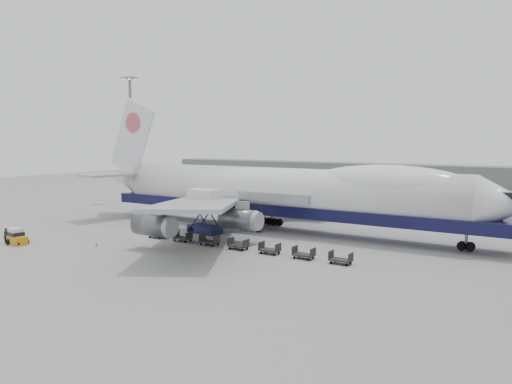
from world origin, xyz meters
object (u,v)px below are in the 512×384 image
Objects in this scene: airliner at (283,191)px; baggage_tug at (17,237)px; ground_worker at (6,236)px; catering_truck at (205,208)px.

airliner reaches higher than baggage_tug.
ground_worker is at bearing -165.68° from baggage_tug.
catering_truck is 25.13m from ground_worker.
airliner is 34.90m from baggage_tug.
airliner is 11.05× the size of catering_truck.
ground_worker is (-1.88, -0.22, 0.05)m from baggage_tug.
catering_truck is 2.10× the size of baggage_tug.
baggage_tug is (-22.92, -25.89, -4.74)m from airliner.
baggage_tug is at bearing -121.57° from catering_truck.
catering_truck reaches higher than ground_worker.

